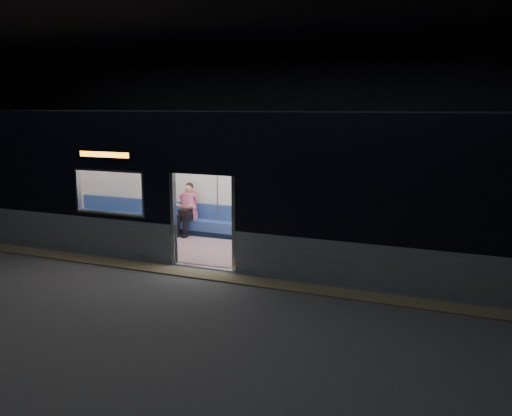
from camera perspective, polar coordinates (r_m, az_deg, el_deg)
The scene contains 7 objects.
station_floor at distance 11.05m, azimuth -8.07°, elevation -7.74°, with size 24.00×14.00×0.01m, color #47494C.
station_envelope at distance 10.49m, azimuth -8.61°, elevation 11.64°, with size 24.00×14.00×5.00m.
tactile_strip at distance 11.50m, azimuth -6.67°, elevation -6.86°, with size 22.80×0.50×0.03m, color #8C7F59.
metro_car at distance 12.84m, azimuth -2.50°, elevation 3.43°, with size 18.00×3.04×3.35m.
passenger at distance 14.70m, azimuth -7.16°, elevation 0.21°, with size 0.44×0.72×1.40m.
handbag at distance 14.50m, azimuth -7.45°, elevation -0.43°, with size 0.31×0.26×0.15m, color black.
transit_map at distance 13.65m, azimuth 4.53°, elevation 2.33°, with size 1.04×0.03×0.68m, color white.
Camera 1 is at (5.41, -8.98, 3.48)m, focal length 38.00 mm.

